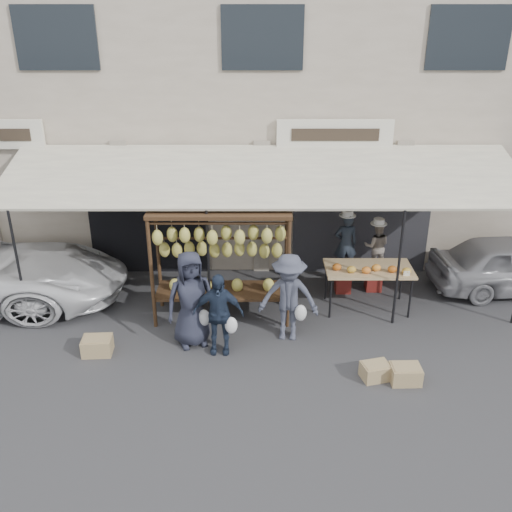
{
  "coord_description": "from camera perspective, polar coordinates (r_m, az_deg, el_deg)",
  "views": [
    {
      "loc": [
        -0.13,
        -8.31,
        5.71
      ],
      "look_at": [
        -0.13,
        1.4,
        1.3
      ],
      "focal_mm": 40.0,
      "sensor_mm": 36.0,
      "label": 1
    }
  ],
  "objects": [
    {
      "name": "crate_near_b",
      "position": [
        9.74,
        14.71,
        -11.36
      ],
      "size": [
        0.49,
        0.38,
        0.29
      ],
      "primitive_type": "cube",
      "rotation": [
        0.0,
        0.0,
        0.03
      ],
      "color": "tan",
      "rests_on": "ground_plane"
    },
    {
      "name": "banana_rack",
      "position": [
        10.55,
        -3.59,
        1.26
      ],
      "size": [
        2.6,
        0.9,
        2.24
      ],
      "color": "black",
      "rests_on": "ground_plane"
    },
    {
      "name": "produce_table",
      "position": [
        11.32,
        11.26,
        -1.38
      ],
      "size": [
        1.7,
        0.9,
        1.04
      ],
      "color": "tan",
      "rests_on": "ground_plane"
    },
    {
      "name": "ground_plane",
      "position": [
        10.08,
        0.74,
        -10.07
      ],
      "size": [
        90.0,
        90.0,
        0.0
      ],
      "primitive_type": "plane",
      "color": "#2D2D30"
    },
    {
      "name": "customer_mid",
      "position": [
        9.87,
        -3.8,
        -5.77
      ],
      "size": [
        0.89,
        0.39,
        1.5
      ],
      "primitive_type": "imported",
      "rotation": [
        0.0,
        0.0,
        -0.03
      ],
      "color": "#202B40",
      "rests_on": "ground_plane"
    },
    {
      "name": "shophouse",
      "position": [
        14.95,
        0.49,
        16.49
      ],
      "size": [
        24.0,
        6.15,
        7.3
      ],
      "color": "#BFB09D",
      "rests_on": "ground_plane"
    },
    {
      "name": "stool_left",
      "position": [
        12.22,
        8.69,
        -2.55
      ],
      "size": [
        0.36,
        0.36,
        0.45
      ],
      "primitive_type": "cube",
      "rotation": [
        0.0,
        0.0,
        0.13
      ],
      "color": "maroon",
      "rests_on": "ground_plane"
    },
    {
      "name": "awning",
      "position": [
        11.04,
        0.7,
        7.92
      ],
      "size": [
        10.0,
        2.35,
        2.92
      ],
      "color": "beige",
      "rests_on": "ground_plane"
    },
    {
      "name": "vendor_right",
      "position": [
        12.09,
        11.96,
        0.93
      ],
      "size": [
        0.58,
        0.48,
        1.08
      ],
      "primitive_type": "imported",
      "rotation": [
        0.0,
        0.0,
        2.99
      ],
      "color": "gray",
      "rests_on": "stool_right"
    },
    {
      "name": "customer_right",
      "position": [
        10.2,
        3.28,
        -4.18
      ],
      "size": [
        1.15,
        0.75,
        1.67
      ],
      "primitive_type": "imported",
      "rotation": [
        0.0,
        0.0,
        -0.12
      ],
      "color": "#3F4252",
      "rests_on": "ground_plane"
    },
    {
      "name": "crate_near_a",
      "position": [
        9.71,
        11.86,
        -11.22
      ],
      "size": [
        0.52,
        0.44,
        0.27
      ],
      "primitive_type": "cube",
      "rotation": [
        0.0,
        0.0,
        0.25
      ],
      "color": "tan",
      "rests_on": "ground_plane"
    },
    {
      "name": "customer_left",
      "position": [
        10.07,
        -6.52,
        -4.31
      ],
      "size": [
        1.01,
        0.82,
        1.79
      ],
      "primitive_type": "imported",
      "rotation": [
        0.0,
        0.0,
        0.33
      ],
      "color": "#252736",
      "rests_on": "ground_plane"
    },
    {
      "name": "crate_far",
      "position": [
        10.47,
        -15.58,
        -8.64
      ],
      "size": [
        0.53,
        0.41,
        0.3
      ],
      "primitive_type": "cube",
      "rotation": [
        0.0,
        0.0,
        0.06
      ],
      "color": "tan",
      "rests_on": "ground_plane"
    },
    {
      "name": "vendor_left",
      "position": [
        11.86,
        8.95,
        1.22
      ],
      "size": [
        0.49,
        0.34,
        1.3
      ],
      "primitive_type": "imported",
      "rotation": [
        0.0,
        0.0,
        3.2
      ],
      "color": "#202732",
      "rests_on": "stool_left"
    },
    {
      "name": "stool_right",
      "position": [
        12.41,
        11.66,
        -2.33
      ],
      "size": [
        0.38,
        0.38,
        0.46
      ],
      "primitive_type": "cube",
      "rotation": [
        0.0,
        0.0,
        -0.2
      ],
      "color": "maroon",
      "rests_on": "ground_plane"
    }
  ]
}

